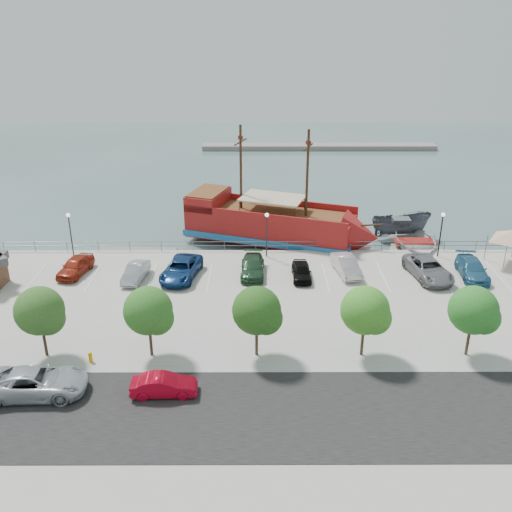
{
  "coord_description": "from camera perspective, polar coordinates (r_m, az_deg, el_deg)",
  "views": [
    {
      "loc": [
        -1.14,
        -42.25,
        21.29
      ],
      "look_at": [
        -1.0,
        2.0,
        2.0
      ],
      "focal_mm": 40.0,
      "sensor_mm": 36.0,
      "label": 1
    }
  ],
  "objects": [
    {
      "name": "lamp_post_left",
      "position": [
        54.75,
        -18.13,
        2.76
      ],
      "size": [
        0.36,
        0.36,
        4.28
      ],
      "color": "black",
      "rests_on": "land_slab"
    },
    {
      "name": "dock_west",
      "position": [
        57.17,
        -11.85,
        0.31
      ],
      "size": [
        7.9,
        2.86,
        0.44
      ],
      "primitive_type": "cube",
      "rotation": [
        0.0,
        0.0,
        -0.09
      ],
      "color": "slate",
      "rests_on": "ground"
    },
    {
      "name": "parked_car_f",
      "position": [
        50.14,
        9.01,
        -0.93
      ],
      "size": [
        2.34,
        4.78,
        1.51
      ],
      "primitive_type": "imported",
      "rotation": [
        0.0,
        0.0,
        0.17
      ],
      "color": "beige",
      "rests_on": "land_slab"
    },
    {
      "name": "fire_hydrant",
      "position": [
        39.24,
        -16.23,
        -9.66
      ],
      "size": [
        0.26,
        0.26,
        0.76
      ],
      "rotation": [
        0.0,
        0.0,
        0.31
      ],
      "color": "#EAAB00",
      "rests_on": "sidewalk"
    },
    {
      "name": "far_shore",
      "position": [
        100.31,
        6.31,
        10.81
      ],
      "size": [
        40.0,
        3.0,
        0.8
      ],
      "primitive_type": "cube",
      "color": "gray",
      "rests_on": "ground"
    },
    {
      "name": "parked_car_h",
      "position": [
        52.3,
        20.81,
        -1.22
      ],
      "size": [
        2.45,
        5.26,
        1.49
      ],
      "primitive_type": "imported",
      "rotation": [
        0.0,
        0.0,
        -0.07
      ],
      "color": "#286082",
      "rests_on": "land_slab"
    },
    {
      "name": "parked_car_b",
      "position": [
        49.52,
        -11.94,
        -1.59
      ],
      "size": [
        1.95,
        4.29,
        1.37
      ],
      "primitive_type": "imported",
      "rotation": [
        0.0,
        0.0,
        -0.13
      ],
      "color": "#999EA3",
      "rests_on": "land_slab"
    },
    {
      "name": "dock_east",
      "position": [
        58.47,
        16.56,
        0.32
      ],
      "size": [
        7.06,
        3.87,
        0.39
      ],
      "primitive_type": "cube",
      "rotation": [
        0.0,
        0.0,
        -0.3
      ],
      "color": "gray",
      "rests_on": "ground"
    },
    {
      "name": "parked_car_e",
      "position": [
        48.84,
        4.56,
        -1.51
      ],
      "size": [
        1.59,
        3.91,
        1.33
      ],
      "primitive_type": "imported",
      "rotation": [
        0.0,
        0.0,
        0.0
      ],
      "color": "black",
      "rests_on": "land_slab"
    },
    {
      "name": "speedboat",
      "position": [
        58.57,
        15.59,
        1.16
      ],
      "size": [
        5.82,
        8.1,
        1.67
      ],
      "primitive_type": "imported",
      "rotation": [
        0.0,
        0.0,
        -0.01
      ],
      "color": "silver",
      "rests_on": "ground"
    },
    {
      "name": "lamp_post_mid",
      "position": [
        52.1,
        1.09,
        2.93
      ],
      "size": [
        0.36,
        0.36,
        4.28
      ],
      "color": "black",
      "rests_on": "land_slab"
    },
    {
      "name": "ground",
      "position": [
        47.79,
        1.21,
        -4.26
      ],
      "size": [
        160.0,
        160.0,
        0.0
      ],
      "primitive_type": "plane",
      "color": "#3D5350"
    },
    {
      "name": "street_sedan",
      "position": [
        35.24,
        -9.2,
        -12.65
      ],
      "size": [
        4.01,
        1.53,
        1.3
      ],
      "primitive_type": "imported",
      "rotation": [
        0.0,
        0.0,
        1.61
      ],
      "color": "#B3071D",
      "rests_on": "street"
    },
    {
      "name": "tree_d",
      "position": [
        36.87,
        0.29,
        -5.66
      ],
      "size": [
        3.3,
        3.2,
        5.0
      ],
      "color": "#473321",
      "rests_on": "sidewalk"
    },
    {
      "name": "street",
      "position": [
        33.81,
        1.86,
        -15.46
      ],
      "size": [
        100.0,
        8.0,
        0.04
      ],
      "primitive_type": "cube",
      "color": "black",
      "rests_on": "land_slab"
    },
    {
      "name": "dock_mid",
      "position": [
        56.68,
        8.67,
        0.3
      ],
      "size": [
        6.37,
        2.59,
        0.35
      ],
      "primitive_type": "cube",
      "rotation": [
        0.0,
        0.0,
        0.14
      ],
      "color": "gray",
      "rests_on": "ground"
    },
    {
      "name": "tree_c",
      "position": [
        37.47,
        -10.53,
        -5.58
      ],
      "size": [
        3.3,
        3.2,
        5.0
      ],
      "color": "#473321",
      "rests_on": "sidewalk"
    },
    {
      "name": "tree_b",
      "position": [
        39.33,
        -20.65,
        -5.33
      ],
      "size": [
        3.3,
        3.2,
        5.0
      ],
      "color": "#473321",
      "rests_on": "sidewalk"
    },
    {
      "name": "land_slab",
      "position": [
        30.53,
        2.18,
        -22.27
      ],
      "size": [
        100.0,
        58.0,
        1.2
      ],
      "primitive_type": "cube",
      "color": "#ABA893",
      "rests_on": "ground"
    },
    {
      "name": "pirate_ship",
      "position": [
        57.66,
        2.79,
        3.02
      ],
      "size": [
        20.12,
        11.55,
        12.49
      ],
      "rotation": [
        0.0,
        0.0,
        -0.34
      ],
      "color": "maroon",
      "rests_on": "ground"
    },
    {
      "name": "tree_e",
      "position": [
        37.58,
        11.08,
        -5.53
      ],
      "size": [
        3.3,
        3.2,
        5.0
      ],
      "color": "#473321",
      "rests_on": "sidewalk"
    },
    {
      "name": "lamp_post_right",
      "position": [
        54.84,
        18.06,
        2.8
      ],
      "size": [
        0.36,
        0.36,
        4.28
      ],
      "color": "black",
      "rests_on": "land_slab"
    },
    {
      "name": "parked_car_c",
      "position": [
        49.19,
        -7.49,
        -1.29
      ],
      "size": [
        3.63,
        6.07,
        1.58
      ],
      "primitive_type": "imported",
      "rotation": [
        0.0,
        0.0,
        -0.19
      ],
      "color": "navy",
      "rests_on": "land_slab"
    },
    {
      "name": "sidewalk",
      "position": [
        38.65,
        1.56,
        -9.85
      ],
      "size": [
        100.0,
        4.0,
        0.05
      ],
      "primitive_type": "cube",
      "color": "gray",
      "rests_on": "land_slab"
    },
    {
      "name": "street_van",
      "position": [
        37.12,
        -21.15,
        -11.7
      ],
      "size": [
        6.15,
        3.04,
        1.68
      ],
      "primitive_type": "imported",
      "rotation": [
        0.0,
        0.0,
        1.61
      ],
      "color": "#A8ADB5",
      "rests_on": "street"
    },
    {
      "name": "parked_car_d",
      "position": [
        49.35,
        -0.35,
        -1.09
      ],
      "size": [
        2.13,
        4.98,
        1.43
      ],
      "primitive_type": "imported",
      "rotation": [
        0.0,
        0.0,
        -0.03
      ],
      "color": "#22442A",
      "rests_on": "land_slab"
    },
    {
      "name": "parked_car_g",
      "position": [
        50.96,
        16.84,
        -1.22
      ],
      "size": [
        3.63,
        6.17,
        1.61
      ],
      "primitive_type": "imported",
      "rotation": [
        0.0,
        0.0,
        0.17
      ],
      "color": "slate",
      "rests_on": "land_slab"
    },
    {
      "name": "patrol_boat",
      "position": [
        61.51,
        14.26,
        2.78
      ],
      "size": [
        6.63,
        3.2,
        2.47
      ],
      "primitive_type": "imported",
      "rotation": [
        0.0,
        0.0,
        1.7
      ],
      "color": "#414750",
      "rests_on": "ground"
    },
    {
      "name": "parked_car_a",
      "position": [
        51.83,
        -17.62,
        -0.96
      ],
      "size": [
        2.69,
        4.76,
        1.53
      ],
      "primitive_type": "imported",
      "rotation": [
        0.0,
        0.0,
        -0.21
      ],
      "color": "maroon",
      "rests_on": "land_slab"
    },
    {
      "name": "seawall_railing",
      "position": [
        54.2,
        1.04,
        1.02
      ],
      "size": [
        50.0,
        0.06,
        1.0
      ],
      "color": "#565A61",
      "rests_on": "land_slab"
    },
    {
      "name": "tree_f",
      "position": [
        39.54,
        21.12,
        -5.25
      ],
      "size": [
        3.3,
        3.2,
        5.0
      ],
      "color": "#473321",
      "rests_on": "sidewalk"
    }
  ]
}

